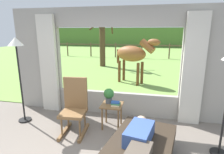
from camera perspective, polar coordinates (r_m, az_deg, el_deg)
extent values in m
cube|color=#9E998E|center=(5.19, -21.29, 4.77)|extent=(1.15, 0.12, 2.55)
cube|color=#9E998E|center=(4.49, 27.56, 2.83)|extent=(1.15, 0.12, 2.55)
cube|color=#9E998E|center=(4.69, 1.22, -7.89)|extent=(2.90, 0.12, 0.55)
cube|color=#9E998E|center=(4.36, 1.36, 17.98)|extent=(2.90, 0.12, 0.45)
cube|color=beige|center=(4.91, -18.84, 3.61)|extent=(0.44, 0.10, 2.40)
cube|color=beige|center=(4.29, 23.61, 1.78)|extent=(0.44, 0.10, 2.40)
cube|color=#759E47|center=(15.32, 9.21, 6.26)|extent=(36.00, 21.68, 0.02)
cube|color=#4D7233|center=(25.04, 10.70, 11.87)|extent=(36.00, 2.00, 2.40)
cube|color=#2D2319|center=(2.92, 8.01, -21.61)|extent=(1.21, 1.84, 0.18)
cube|color=#334C8C|center=(2.93, 8.39, -16.77)|extent=(0.45, 0.65, 0.22)
sphere|color=tan|center=(3.27, 8.90, -13.37)|extent=(0.20, 0.20, 0.20)
cube|color=brown|center=(3.82, -11.79, -10.78)|extent=(0.52, 0.52, 0.06)
cube|color=brown|center=(3.88, -11.05, -4.94)|extent=(0.48, 0.10, 0.68)
cube|color=brown|center=(4.07, -14.26, -15.77)|extent=(0.12, 0.68, 0.06)
cube|color=brown|center=(3.95, -8.62, -16.43)|extent=(0.12, 0.68, 0.06)
cylinder|color=brown|center=(3.82, -15.16, -14.41)|extent=(0.04, 0.04, 0.38)
cylinder|color=brown|center=(3.71, -9.82, -15.03)|extent=(0.04, 0.04, 0.38)
cylinder|color=brown|center=(4.12, -13.26, -12.12)|extent=(0.04, 0.04, 0.38)
cylinder|color=brown|center=(4.01, -8.31, -12.60)|extent=(0.04, 0.04, 0.38)
cube|color=brown|center=(3.95, -0.02, -8.56)|extent=(0.44, 0.44, 0.03)
cylinder|color=brown|center=(3.95, -3.03, -12.75)|extent=(0.04, 0.04, 0.49)
cylinder|color=brown|center=(3.88, 1.95, -13.25)|extent=(0.04, 0.04, 0.49)
cylinder|color=brown|center=(4.25, -1.80, -10.75)|extent=(0.04, 0.04, 0.49)
cylinder|color=brown|center=(4.18, 2.81, -11.16)|extent=(0.04, 0.04, 0.49)
cylinder|color=#4C5156|center=(4.00, -0.96, -7.15)|extent=(0.14, 0.14, 0.12)
sphere|color=#2D6B2D|center=(3.95, -0.97, -5.11)|extent=(0.22, 0.22, 0.22)
cube|color=beige|center=(3.87, 1.06, -8.61)|extent=(0.16, 0.13, 0.03)
cube|color=#337247|center=(3.86, 1.17, -8.16)|extent=(0.19, 0.13, 0.03)
cube|color=#23478C|center=(3.85, 1.04, -7.74)|extent=(0.17, 0.12, 0.03)
cylinder|color=black|center=(4.86, -25.05, -11.78)|extent=(0.28, 0.28, 0.03)
cylinder|color=black|center=(4.58, -26.13, -2.20)|extent=(0.04, 0.04, 1.71)
cone|color=white|center=(4.44, -27.45, 9.64)|extent=(0.32, 0.32, 0.18)
cylinder|color=black|center=(3.85, 29.82, -19.50)|extent=(0.28, 0.28, 0.03)
ellipsoid|color=brown|center=(7.21, 5.81, 7.13)|extent=(1.36, 1.03, 0.60)
cylinder|color=brown|center=(6.85, 10.79, 9.23)|extent=(0.65, 0.49, 0.53)
ellipsoid|color=brown|center=(6.74, 12.69, 10.33)|extent=(0.52, 0.38, 0.24)
cube|color=#593319|center=(6.89, 10.19, 9.51)|extent=(0.42, 0.25, 0.32)
cylinder|color=#593319|center=(7.56, 1.88, 6.36)|extent=(0.13, 0.13, 0.55)
cylinder|color=#593319|center=(7.26, 9.15, 1.27)|extent=(0.11, 0.11, 0.85)
cylinder|color=#593319|center=(6.99, 7.91, 0.82)|extent=(0.11, 0.11, 0.85)
cylinder|color=#593319|center=(7.68, 3.63, 2.12)|extent=(0.11, 0.11, 0.85)
cylinder|color=#593319|center=(7.43, 2.26, 1.72)|extent=(0.11, 0.11, 0.85)
cylinder|color=#4C3823|center=(10.72, -2.97, 11.40)|extent=(0.32, 0.32, 3.04)
cylinder|color=#47331E|center=(11.26, -3.58, 16.47)|extent=(1.26, 0.68, 0.96)
cylinder|color=#47331E|center=(10.67, -0.06, 16.12)|extent=(0.26, 1.11, 1.17)
cylinder|color=#47331E|center=(10.42, -4.30, 15.69)|extent=(0.68, 0.35, 0.89)
cylinder|color=brown|center=(16.76, -19.69, 8.21)|extent=(0.10, 0.10, 1.10)
cylinder|color=brown|center=(15.80, -13.45, 8.34)|extent=(0.10, 0.10, 1.10)
cylinder|color=brown|center=(15.04, -6.49, 8.36)|extent=(0.10, 0.10, 1.10)
cylinder|color=brown|center=(14.53, 1.08, 8.25)|extent=(0.10, 0.10, 1.10)
cylinder|color=brown|center=(14.27, 9.05, 7.98)|extent=(0.10, 0.10, 1.10)
cylinder|color=brown|center=(14.29, 17.15, 7.54)|extent=(0.10, 0.10, 1.10)
cylinder|color=brown|center=(14.59, 25.04, 6.98)|extent=(0.10, 0.10, 1.10)
cube|color=brown|center=(14.24, 9.12, 9.58)|extent=(16.00, 0.06, 0.08)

